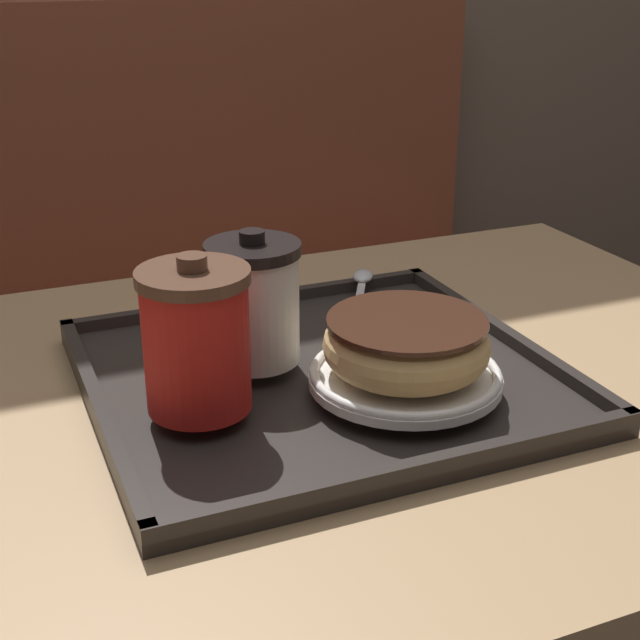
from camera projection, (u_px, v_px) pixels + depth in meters
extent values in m
cube|color=brown|center=(158.00, 432.00, 1.71)|extent=(1.44, 0.44, 0.45)
cube|color=brown|center=(117.00, 155.00, 1.67)|extent=(1.44, 0.08, 0.55)
cube|color=tan|center=(329.00, 398.00, 0.81)|extent=(0.96, 0.69, 0.03)
cube|color=#282321|center=(320.00, 380.00, 0.80)|extent=(0.40, 0.37, 0.01)
cube|color=#282321|center=(416.00, 468.00, 0.64)|extent=(0.40, 0.01, 0.01)
cube|color=#282321|center=(255.00, 300.00, 0.94)|extent=(0.40, 0.01, 0.01)
cube|color=#282321|center=(99.00, 408.00, 0.72)|extent=(0.01, 0.37, 0.01)
cube|color=#282321|center=(505.00, 334.00, 0.86)|extent=(0.01, 0.37, 0.01)
cylinder|color=red|center=(197.00, 346.00, 0.69)|extent=(0.08, 0.08, 0.11)
cylinder|color=brown|center=(193.00, 276.00, 0.67)|extent=(0.09, 0.09, 0.01)
cylinder|color=brown|center=(192.00, 263.00, 0.67)|extent=(0.02, 0.02, 0.01)
cylinder|color=white|center=(254.00, 308.00, 0.78)|extent=(0.08, 0.08, 0.10)
cylinder|color=black|center=(252.00, 249.00, 0.75)|extent=(0.08, 0.08, 0.01)
cylinder|color=black|center=(252.00, 237.00, 0.75)|extent=(0.02, 0.02, 0.01)
cylinder|color=white|center=(405.00, 379.00, 0.75)|extent=(0.16, 0.16, 0.01)
torus|color=white|center=(405.00, 372.00, 0.75)|extent=(0.16, 0.16, 0.01)
torus|color=#DBB270|center=(406.00, 345.00, 0.74)|extent=(0.14, 0.14, 0.04)
cylinder|color=#381E14|center=(407.00, 321.00, 0.73)|extent=(0.13, 0.13, 0.00)
ellipsoid|color=silver|center=(363.00, 276.00, 0.98)|extent=(0.04, 0.04, 0.01)
cube|color=silver|center=(358.00, 304.00, 0.91)|extent=(0.06, 0.11, 0.00)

